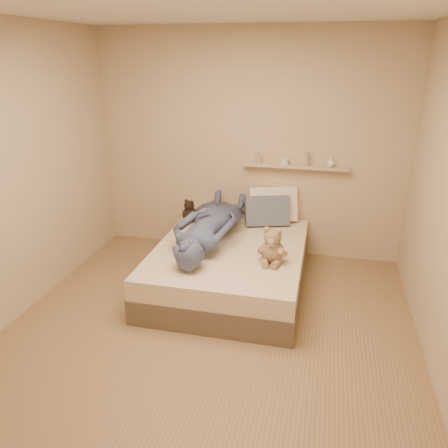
% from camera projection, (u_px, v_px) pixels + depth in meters
% --- Properties ---
extents(room, '(3.80, 3.80, 3.80)m').
position_uv_depth(room, '(205.00, 193.00, 3.34)').
color(room, '#8D6749').
rests_on(room, ground).
extents(bed, '(1.50, 1.90, 0.45)m').
position_uv_depth(bed, '(230.00, 266.00, 4.57)').
color(bed, brown).
rests_on(bed, floor).
extents(game_console, '(0.16, 0.07, 0.05)m').
position_uv_depth(game_console, '(183.00, 254.00, 3.99)').
color(game_console, silver).
rests_on(game_console, bed).
extents(teddy_bear, '(0.30, 0.29, 0.36)m').
position_uv_depth(teddy_bear, '(272.00, 248.00, 4.08)').
color(teddy_bear, '#996E54').
rests_on(teddy_bear, bed).
extents(dark_plush, '(0.18, 0.18, 0.27)m').
position_uv_depth(dark_plush, '(190.00, 212.00, 5.09)').
color(dark_plush, black).
rests_on(dark_plush, bed).
extents(pillow_cream, '(0.61, 0.44, 0.43)m').
position_uv_depth(pillow_cream, '(273.00, 205.00, 5.10)').
color(pillow_cream, '#EFE5BD').
rests_on(pillow_cream, bed).
extents(pillow_grey, '(0.54, 0.36, 0.36)m').
position_uv_depth(pillow_grey, '(267.00, 211.00, 4.99)').
color(pillow_grey, slate).
rests_on(pillow_grey, bed).
extents(person, '(0.66, 1.67, 0.39)m').
position_uv_depth(person, '(210.00, 223.00, 4.55)').
color(person, '#424A68').
rests_on(person, bed).
extents(wall_shelf, '(1.20, 0.12, 0.03)m').
position_uv_depth(wall_shelf, '(295.00, 166.00, 4.96)').
color(wall_shelf, tan).
rests_on(wall_shelf, wall_back).
extents(shelf_bottles, '(0.93, 0.10, 0.16)m').
position_uv_depth(shelf_bottles, '(296.00, 160.00, 4.93)').
color(shelf_bottles, white).
rests_on(shelf_bottles, wall_shelf).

